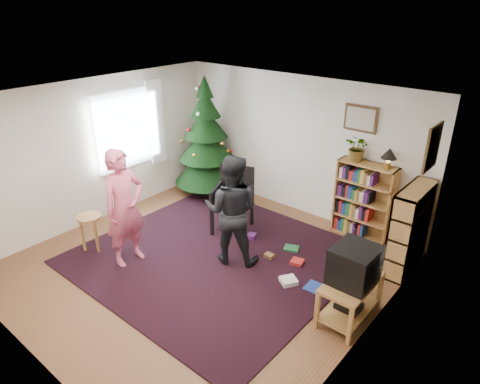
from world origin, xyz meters
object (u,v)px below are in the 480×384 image
Objects in this scene: stool at (90,224)px; table_lamp at (389,155)px; picture_right at (433,147)px; bookshelf_right at (409,228)px; bookshelf_back at (364,200)px; person_standing at (125,208)px; picture_back at (361,119)px; crt_tv at (354,265)px; armchair at (237,197)px; tv_stand at (350,296)px; potted_plant at (358,148)px; christmas_tree at (207,146)px; person_by_chair at (232,210)px.

stool is 4.72m from table_lamp.
picture_right reaches higher than bookshelf_right.
bookshelf_back is 1.00× the size of bookshelf_right.
person_standing is at bearing -132.09° from table_lamp.
stool is (-2.77, -3.28, -1.48)m from picture_back.
stool is at bearing -163.04° from crt_tv.
tv_stand is at bearing -41.44° from armchair.
bookshelf_right is 4.03× the size of table_lamp.
stool is 4.37m from potted_plant.
christmas_tree is at bearing 92.93° from stool.
table_lamp is at bearing 5.55° from armchair.
potted_plant is at bearing 180.00° from table_lamp.
bookshelf_back reaches higher than stool.
bookshelf_right is 4.80m from stool.
bookshelf_right is 1.54m from crt_tv.
bookshelf_back is at bearing 63.79° from bookshelf_right.
stool is (-3.96, -2.70, -0.19)m from bookshelf_right.
picture_right is at bearing -176.48° from person_by_chair.
picture_right is at bearing -25.34° from potted_plant.
crt_tv is 0.88× the size of stool.
person_standing is at bearing 16.22° from stool.
bookshelf_back is 0.88m from potted_plant.
table_lamp reaches higher than bookshelf_back.
stool is (-3.84, -1.17, 0.15)m from tv_stand.
bookshelf_back is 2.13m from crt_tv.
crt_tv is 1.67× the size of table_lamp.
christmas_tree is at bearing 88.85° from bookshelf_right.
christmas_tree reaches higher than stool.
tv_stand is at bearing -63.38° from potted_plant.
potted_plant is (2.85, 3.15, 1.04)m from stool.
bookshelf_back and bookshelf_right have the same top height.
armchair is at bearing 104.19° from bookshelf_right.
picture_right is at bearing 31.97° from stool.
potted_plant is at bearing -34.29° from person_standing.
person_standing is at bearing -145.33° from picture_right.
crt_tv is 2.16m from table_lamp.
person_standing is at bearing -126.26° from potted_plant.
crt_tv is at bearing 175.41° from bookshelf_right.
stool is at bearing 108.18° from person_standing.
table_lamp is (1.48, 1.94, 0.67)m from person_by_chair.
bookshelf_right reaches higher than armchair.
person_by_chair is (-1.18, -1.94, 0.19)m from bookshelf_back.
picture_right is at bearing -28.69° from picture_back.
person_standing is at bearing 12.78° from person_by_chair.
stool is at bearing -132.18° from potted_plant.
person_by_chair is 2.52m from table_lamp.
picture_right reaches higher than armchair.
bookshelf_right is at bearing 34.26° from stool.
picture_back is 0.42× the size of bookshelf_right.
picture_back reaches higher than armchair.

